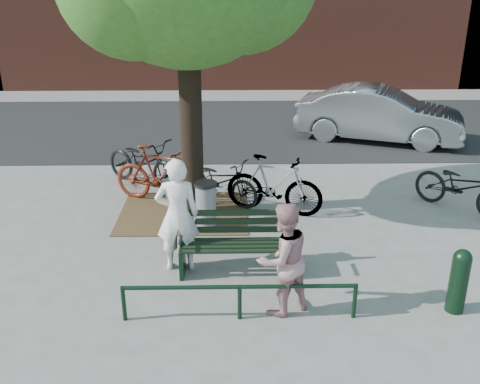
{
  "coord_description": "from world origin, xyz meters",
  "views": [
    {
      "loc": [
        -0.11,
        -7.09,
        4.17
      ],
      "look_at": [
        0.05,
        1.0,
        0.9
      ],
      "focal_mm": 40.0,
      "sensor_mm": 36.0,
      "label": 1
    }
  ],
  "objects_px": {
    "person_left": "(177,215)",
    "park_bench": "(238,241)",
    "bollard": "(459,279)",
    "parked_car": "(379,114)",
    "bicycle_c": "(220,181)",
    "litter_bin": "(206,204)",
    "person_right": "(283,259)"
  },
  "relations": [
    {
      "from": "parked_car",
      "to": "bicycle_c",
      "type": "bearing_deg",
      "value": 155.91
    },
    {
      "from": "person_left",
      "to": "litter_bin",
      "type": "xyz_separation_m",
      "value": [
        0.35,
        1.5,
        -0.47
      ]
    },
    {
      "from": "litter_bin",
      "to": "bicycle_c",
      "type": "height_order",
      "value": "bicycle_c"
    },
    {
      "from": "bollard",
      "to": "bicycle_c",
      "type": "relative_size",
      "value": 0.53
    },
    {
      "from": "person_left",
      "to": "parked_car",
      "type": "height_order",
      "value": "person_left"
    },
    {
      "from": "bicycle_c",
      "to": "parked_car",
      "type": "height_order",
      "value": "parked_car"
    },
    {
      "from": "person_right",
      "to": "bollard",
      "type": "relative_size",
      "value": 1.7
    },
    {
      "from": "park_bench",
      "to": "bollard",
      "type": "relative_size",
      "value": 1.91
    },
    {
      "from": "person_left",
      "to": "park_bench",
      "type": "bearing_deg",
      "value": 171.07
    },
    {
      "from": "person_right",
      "to": "parked_car",
      "type": "bearing_deg",
      "value": -142.08
    },
    {
      "from": "park_bench",
      "to": "bollard",
      "type": "bearing_deg",
      "value": -21.66
    },
    {
      "from": "person_right",
      "to": "bicycle_c",
      "type": "xyz_separation_m",
      "value": [
        -0.88,
        3.73,
        -0.32
      ]
    },
    {
      "from": "bollard",
      "to": "litter_bin",
      "type": "height_order",
      "value": "bollard"
    },
    {
      "from": "person_right",
      "to": "litter_bin",
      "type": "xyz_separation_m",
      "value": [
        -1.11,
        2.67,
        -0.36
      ]
    },
    {
      "from": "park_bench",
      "to": "litter_bin",
      "type": "bearing_deg",
      "value": 109.11
    },
    {
      "from": "park_bench",
      "to": "bollard",
      "type": "xyz_separation_m",
      "value": [
        2.89,
        -1.15,
        0.01
      ]
    },
    {
      "from": "person_right",
      "to": "bicycle_c",
      "type": "bearing_deg",
      "value": -106.01
    },
    {
      "from": "park_bench",
      "to": "person_left",
      "type": "relative_size",
      "value": 0.98
    },
    {
      "from": "person_left",
      "to": "bollard",
      "type": "distance_m",
      "value": 4.0
    },
    {
      "from": "person_right",
      "to": "parked_car",
      "type": "distance_m",
      "value": 8.67
    },
    {
      "from": "bollard",
      "to": "person_right",
      "type": "bearing_deg",
      "value": 178.83
    },
    {
      "from": "park_bench",
      "to": "bicycle_c",
      "type": "relative_size",
      "value": 1.0
    },
    {
      "from": "litter_bin",
      "to": "bicycle_c",
      "type": "xyz_separation_m",
      "value": [
        0.23,
        1.06,
        0.04
      ]
    },
    {
      "from": "person_left",
      "to": "bicycle_c",
      "type": "height_order",
      "value": "person_left"
    },
    {
      "from": "litter_bin",
      "to": "parked_car",
      "type": "distance_m",
      "value": 6.95
    },
    {
      "from": "person_right",
      "to": "bicycle_c",
      "type": "distance_m",
      "value": 3.85
    },
    {
      "from": "park_bench",
      "to": "bollard",
      "type": "distance_m",
      "value": 3.11
    },
    {
      "from": "person_left",
      "to": "bicycle_c",
      "type": "relative_size",
      "value": 1.02
    },
    {
      "from": "park_bench",
      "to": "litter_bin",
      "type": "xyz_separation_m",
      "value": [
        -0.55,
        1.57,
        -0.06
      ]
    },
    {
      "from": "park_bench",
      "to": "litter_bin",
      "type": "height_order",
      "value": "park_bench"
    },
    {
      "from": "park_bench",
      "to": "parked_car",
      "type": "distance_m",
      "value": 7.93
    },
    {
      "from": "park_bench",
      "to": "person_right",
      "type": "xyz_separation_m",
      "value": [
        0.56,
        -1.1,
        0.3
      ]
    }
  ]
}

